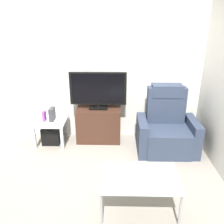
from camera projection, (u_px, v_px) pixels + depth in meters
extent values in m
plane|color=gray|center=(93.00, 166.00, 3.64)|extent=(6.40, 6.40, 0.00)
cube|color=silver|center=(97.00, 67.00, 4.21)|extent=(6.40, 0.06, 2.60)
cube|color=#3D2319|center=(99.00, 125.00, 4.33)|extent=(0.78, 0.41, 0.61)
cube|color=black|center=(98.00, 123.00, 4.10)|extent=(0.72, 0.02, 0.02)
cube|color=black|center=(98.00, 120.00, 4.14)|extent=(0.34, 0.11, 0.04)
cube|color=black|center=(98.00, 108.00, 4.23)|extent=(0.32, 0.20, 0.03)
cube|color=black|center=(98.00, 106.00, 4.21)|extent=(0.06, 0.04, 0.05)
cube|color=black|center=(98.00, 89.00, 4.10)|extent=(0.98, 0.05, 0.57)
cube|color=black|center=(98.00, 89.00, 4.08)|extent=(0.90, 0.01, 0.51)
cube|color=#2D384C|center=(166.00, 139.00, 4.01)|extent=(0.70, 0.72, 0.42)
cube|color=#2D384C|center=(166.00, 105.00, 4.07)|extent=(0.64, 0.20, 0.62)
cube|color=#2D384C|center=(167.00, 90.00, 4.00)|extent=(0.50, 0.26, 0.20)
cube|color=#2D384C|center=(142.00, 135.00, 4.00)|extent=(0.14, 0.68, 0.56)
cube|color=#2D384C|center=(192.00, 136.00, 3.98)|extent=(0.14, 0.68, 0.56)
cube|color=silver|center=(51.00, 121.00, 4.20)|extent=(0.54, 0.54, 0.04)
cube|color=silver|center=(34.00, 138.00, 4.07)|extent=(0.04, 0.04, 0.39)
cube|color=silver|center=(62.00, 139.00, 4.06)|extent=(0.04, 0.04, 0.39)
cube|color=silver|center=(43.00, 127.00, 4.51)|extent=(0.04, 0.04, 0.39)
cube|color=silver|center=(68.00, 127.00, 4.50)|extent=(0.04, 0.04, 0.39)
cube|color=black|center=(52.00, 134.00, 4.30)|extent=(0.31, 0.31, 0.31)
cube|color=purple|center=(44.00, 116.00, 4.15)|extent=(0.04, 0.11, 0.18)
cube|color=#333338|center=(52.00, 114.00, 4.17)|extent=(0.07, 0.20, 0.23)
cube|color=#B2C6C1|center=(139.00, 177.00, 2.72)|extent=(0.90, 0.60, 0.02)
cylinder|color=gray|center=(102.00, 209.00, 2.56)|extent=(0.02, 0.02, 0.40)
cylinder|color=gray|center=(180.00, 210.00, 2.54)|extent=(0.02, 0.02, 0.40)
cylinder|color=gray|center=(104.00, 178.00, 3.06)|extent=(0.02, 0.02, 0.40)
cylinder|color=gray|center=(170.00, 179.00, 3.04)|extent=(0.02, 0.02, 0.40)
cube|color=#B7B7BC|center=(137.00, 176.00, 2.71)|extent=(0.13, 0.17, 0.01)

